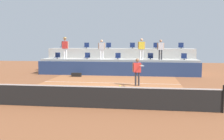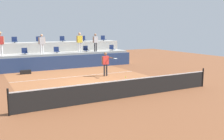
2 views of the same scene
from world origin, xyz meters
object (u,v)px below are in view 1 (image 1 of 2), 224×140
(stadium_chair_lower_center, at_px, (118,57))
(stadium_chair_upper_far_left, at_px, (63,46))
(equipment_bag, at_px, (76,75))
(spectator_with_hat, at_px, (65,45))
(stadium_chair_lower_far_left, at_px, (57,56))
(spectator_leaning_on_rail, at_px, (141,47))
(stadium_chair_upper_mid_right, at_px, (132,46))
(stadium_chair_upper_right, at_px, (156,46))
(spectator_in_grey, at_px, (102,48))
(stadium_chair_upper_left, at_px, (86,46))
(stadium_chair_lower_right, at_px, (150,57))
(tennis_player, at_px, (137,69))
(tennis_ball, at_px, (120,86))
(stadium_chair_lower_left, at_px, (87,56))
(stadium_chair_upper_far_right, at_px, (181,46))
(stadium_chair_lower_far_right, at_px, (184,57))
(stadium_chair_upper_mid_left, at_px, (108,46))
(spectator_in_white, at_px, (161,48))

(stadium_chair_lower_center, height_order, stadium_chair_upper_far_left, stadium_chair_upper_far_left)
(equipment_bag, bearing_deg, spectator_with_hat, 129.34)
(stadium_chair_lower_center, height_order, equipment_bag, stadium_chair_lower_center)
(stadium_chair_lower_far_left, height_order, stadium_chair_upper_far_left, stadium_chair_upper_far_left)
(stadium_chair_lower_far_left, relative_size, spectator_leaning_on_rail, 0.30)
(stadium_chair_upper_mid_right, xyz_separation_m, stadium_chair_upper_right, (2.10, 0.00, 0.00))
(stadium_chair_upper_right, distance_m, spectator_in_grey, 5.01)
(stadium_chair_upper_left, height_order, equipment_bag, stadium_chair_upper_left)
(stadium_chair_lower_right, height_order, spectator_with_hat, spectator_with_hat)
(tennis_player, bearing_deg, stadium_chair_upper_left, 123.43)
(tennis_ball, bearing_deg, stadium_chair_lower_right, 80.64)
(spectator_leaning_on_rail, bearing_deg, spectator_in_grey, -180.00)
(stadium_chair_lower_left, distance_m, tennis_player, 7.24)
(stadium_chair_lower_center, distance_m, stadium_chair_lower_right, 2.70)
(tennis_ball, height_order, equipment_bag, tennis_ball)
(stadium_chair_upper_right, bearing_deg, stadium_chair_lower_far_left, -168.01)
(stadium_chair_lower_far_left, relative_size, stadium_chair_upper_far_right, 1.00)
(stadium_chair_lower_left, relative_size, stadium_chair_upper_right, 1.00)
(stadium_chair_upper_far_left, height_order, spectator_with_hat, spectator_with_hat)
(stadium_chair_lower_far_right, bearing_deg, stadium_chair_upper_mid_left, 164.44)
(stadium_chair_upper_far_right, xyz_separation_m, spectator_in_white, (-1.88, -2.18, -0.10))
(stadium_chair_lower_center, relative_size, spectator_with_hat, 0.28)
(stadium_chair_lower_far_left, bearing_deg, spectator_leaning_on_rail, -3.04)
(stadium_chair_lower_center, distance_m, stadium_chair_upper_mid_left, 2.26)
(stadium_chair_upper_far_right, xyz_separation_m, spectator_in_grey, (-6.68, -2.18, -0.10))
(tennis_player, relative_size, spectator_leaning_on_rail, 0.98)
(stadium_chair_lower_left, bearing_deg, spectator_in_grey, -16.27)
(equipment_bag, bearing_deg, stadium_chair_upper_left, 91.69)
(stadium_chair_upper_mid_left, distance_m, stadium_chair_upper_mid_right, 2.17)
(stadium_chair_upper_mid_left, xyz_separation_m, stadium_chair_upper_far_right, (6.44, 0.00, 0.00))
(stadium_chair_lower_far_left, xyz_separation_m, spectator_with_hat, (0.83, -0.38, 0.92))
(stadium_chair_lower_right, bearing_deg, stadium_chair_lower_left, 180.00)
(stadium_chair_lower_center, xyz_separation_m, equipment_bag, (-3.00, -2.15, -1.31))
(stadium_chair_lower_right, relative_size, spectator_in_white, 0.32)
(spectator_in_grey, bearing_deg, stadium_chair_upper_right, 25.82)
(tennis_ball, bearing_deg, stadium_chair_upper_far_right, 69.41)
(stadium_chair_upper_far_left, height_order, stadium_chair_upper_right, same)
(stadium_chair_lower_left, distance_m, equipment_bag, 2.54)
(stadium_chair_lower_far_right, height_order, stadium_chair_upper_mid_left, stadium_chair_upper_mid_left)
(stadium_chair_upper_right, height_order, tennis_player, stadium_chair_upper_right)
(stadium_chair_lower_far_right, bearing_deg, stadium_chair_upper_right, 140.65)
(stadium_chair_lower_right, height_order, equipment_bag, stadium_chair_lower_right)
(stadium_chair_lower_far_left, bearing_deg, stadium_chair_upper_mid_right, 15.76)
(stadium_chair_upper_far_right, bearing_deg, equipment_bag, -154.75)
(stadium_chair_lower_far_left, xyz_separation_m, spectator_leaning_on_rail, (7.23, -0.38, 0.83))
(stadium_chair_upper_mid_right, bearing_deg, stadium_chair_upper_far_left, 180.00)
(stadium_chair_lower_far_right, xyz_separation_m, tennis_ball, (-4.25, -9.45, -0.83))
(stadium_chair_lower_left, xyz_separation_m, equipment_bag, (-0.37, -2.15, -1.31))
(tennis_ball, bearing_deg, stadium_chair_upper_left, 110.73)
(stadium_chair_upper_right, xyz_separation_m, spectator_in_grey, (-4.51, -2.18, -0.10))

